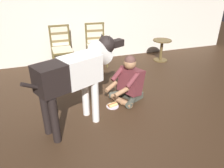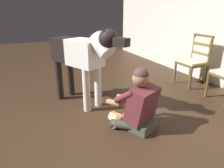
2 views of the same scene
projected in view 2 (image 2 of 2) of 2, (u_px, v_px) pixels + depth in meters
name	position (u px, v px, depth m)	size (l,w,h in m)	color
ground_plane	(93.00, 121.00, 2.83)	(14.89, 14.89, 0.00)	#3A2718
dining_chair_left_of_pair	(196.00, 58.00, 4.01)	(0.47, 0.47, 0.98)	brown
person_sitting_on_floor	(139.00, 104.00, 2.59)	(0.72, 0.62, 0.81)	#46493E
large_dog	(82.00, 55.00, 3.05)	(1.48, 0.78, 1.24)	white
hot_dog_on_plate	(115.00, 116.00, 2.93)	(0.21, 0.21, 0.06)	silver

